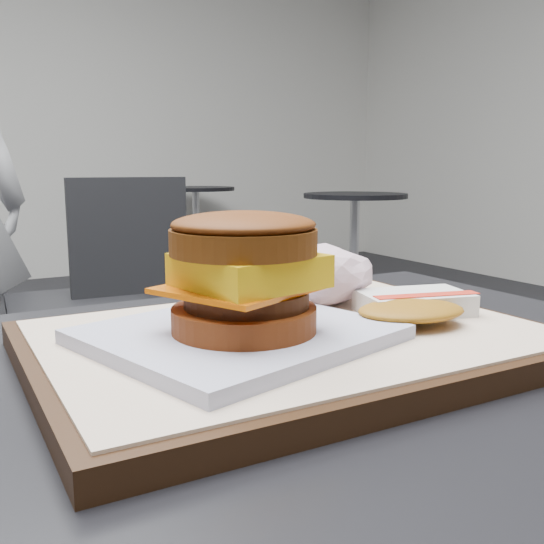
{
  "coord_description": "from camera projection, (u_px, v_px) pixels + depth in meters",
  "views": [
    {
      "loc": [
        -0.17,
        -0.33,
        0.91
      ],
      "look_at": [
        0.05,
        0.06,
        0.83
      ],
      "focal_mm": 40.0,
      "sensor_mm": 36.0,
      "label": 1
    }
  ],
  "objects": [
    {
      "name": "serving_tray",
      "position": [
        292.0,
        342.0,
        0.46
      ],
      "size": [
        0.38,
        0.28,
        0.02
      ],
      "color": "black",
      "rests_on": "customer_table"
    },
    {
      "name": "breakfast_sandwich",
      "position": [
        243.0,
        288.0,
        0.42
      ],
      "size": [
        0.23,
        0.21,
        0.09
      ],
      "color": "silver",
      "rests_on": "serving_tray"
    },
    {
      "name": "hash_brown",
      "position": [
        413.0,
        306.0,
        0.49
      ],
      "size": [
        0.13,
        0.11,
        0.02
      ],
      "color": "silver",
      "rests_on": "serving_tray"
    },
    {
      "name": "crumpled_wrapper",
      "position": [
        312.0,
        274.0,
        0.54
      ],
      "size": [
        0.12,
        0.09,
        0.05
      ],
      "primitive_type": null,
      "color": "white",
      "rests_on": "serving_tray"
    },
    {
      "name": "neighbor_chair",
      "position": [
        95.0,
        289.0,
        2.03
      ],
      "size": [
        0.61,
        0.45,
        0.88
      ],
      "color": "#A1A1A6",
      "rests_on": "ground"
    },
    {
      "name": "bg_table_near",
      "position": [
        355.0,
        223.0,
        3.89
      ],
      "size": [
        0.66,
        0.66,
        0.75
      ],
      "color": "black",
      "rests_on": "ground"
    },
    {
      "name": "bg_table_far",
      "position": [
        196.0,
        209.0,
        5.16
      ],
      "size": [
        0.66,
        0.66,
        0.75
      ],
      "color": "black",
      "rests_on": "ground"
    }
  ]
}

